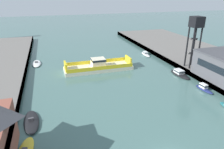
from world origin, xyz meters
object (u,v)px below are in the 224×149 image
Objects in this scene: moored_boat_near_left at (204,88)px; chain_ferry at (98,66)px; moored_boat_mid_left at (146,54)px; moored_boat_mid_right at (180,73)px; moored_boat_near_right at (37,63)px; moored_boat_upstream_a at (31,122)px; crane_tower at (196,29)px.

chain_ferry is at bearing 134.95° from moored_boat_near_left.
moored_boat_mid_right is (0.42, -21.25, 0.12)m from moored_boat_mid_left.
moored_boat_near_right is 0.96× the size of moored_boat_mid_right.
chain_ferry is at bearing 51.83° from moored_boat_upstream_a.
moored_boat_near_left is at bearing -39.33° from moored_boat_near_right.
moored_boat_mid_right is at bearing -88.86° from moored_boat_mid_left.
crane_tower is (25.83, -9.26, 11.62)m from chain_ferry.
moored_boat_near_right is at bearing 90.03° from moored_boat_upstream_a.
moored_boat_mid_right is at bearing -159.65° from crane_tower.
moored_boat_upstream_a is at bearing -162.83° from moored_boat_mid_right.
moored_boat_mid_right reaches higher than moored_boat_near_right.
chain_ferry is 29.89m from moored_boat_near_left.
moored_boat_near_left is 0.67× the size of moored_boat_upstream_a.
moored_boat_mid_right is 0.97× the size of moored_boat_upstream_a.
moored_boat_near_left is at bearing 2.92° from moored_boat_upstream_a.
chain_ferry is 29.80m from crane_tower.
crane_tower is (5.08, -19.52, 12.27)m from moored_boat_mid_left.
moored_boat_mid_left is at bearing 104.59° from crane_tower.
crane_tower is at bearing 20.35° from moored_boat_mid_right.
moored_boat_near_left is at bearing -90.31° from moored_boat_mid_right.
moored_boat_near_right is at bearing 155.21° from crane_tower.
chain_ferry is 2.53× the size of moored_boat_upstream_a.
moored_boat_upstream_a is (0.02, -34.24, 0.03)m from moored_boat_near_right.
chain_ferry reaches higher than moored_boat_near_left.
chain_ferry reaches higher than moored_boat_mid_left.
moored_boat_upstream_a reaches higher than moored_boat_near_right.
crane_tower reaches higher than moored_boat_near_left.
moored_boat_near_left is 39.37m from moored_boat_upstream_a.
moored_boat_mid_left is at bearing -1.22° from moored_boat_near_right.
chain_ferry is at bearing -153.70° from moored_boat_mid_left.
moored_boat_mid_left is (-0.37, 31.41, -0.13)m from moored_boat_near_left.
moored_boat_mid_left is 0.86× the size of moored_boat_mid_right.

